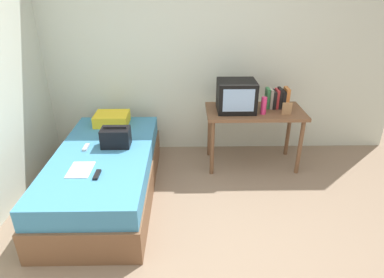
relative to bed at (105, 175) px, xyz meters
The scene contains 13 objects.
ground_plane 1.33m from the bed, 37.77° to the right, with size 8.00×8.00×0.00m, color #84705B.
wall_back 1.89m from the bed, 49.36° to the left, with size 5.20×0.10×2.60m, color silver.
bed is the anchor object (origin of this frame).
desk 1.86m from the bed, 21.67° to the left, with size 1.16×0.60×0.73m.
tv 1.72m from the bed, 24.41° to the left, with size 0.44×0.39×0.36m.
water_bottle 1.93m from the bed, 17.17° to the left, with size 0.06×0.06×0.20m, color #E53372.
book_row 2.19m from the bed, 21.10° to the left, with size 0.27×0.17×0.24m.
picture_frame 2.16m from the bed, 14.55° to the left, with size 0.11×0.02×0.14m, color #9E754C.
pillow 0.82m from the bed, 93.39° to the left, with size 0.40×0.33×0.13m, color yellow.
handbag 0.42m from the bed, 50.42° to the left, with size 0.30×0.20×0.23m.
magazine 0.46m from the bed, 108.98° to the right, with size 0.21×0.29×0.01m, color white.
remote_dark 0.54m from the bed, 82.82° to the right, with size 0.04×0.16×0.02m, color black.
remote_silver 0.35m from the bed, 153.55° to the left, with size 0.04×0.14×0.02m, color #B7B7BC.
Camera 1 is at (-0.16, -2.21, 2.12)m, focal length 30.80 mm.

